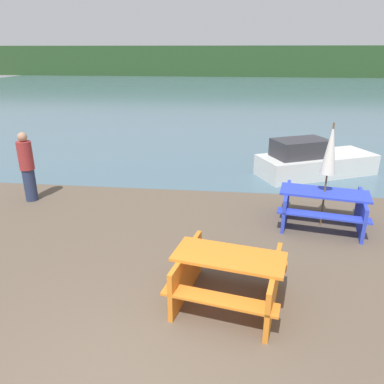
{
  "coord_description": "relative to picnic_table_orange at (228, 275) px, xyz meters",
  "views": [
    {
      "loc": [
        1.15,
        -2.83,
        3.55
      ],
      "look_at": [
        0.34,
        4.17,
        0.85
      ],
      "focal_mm": 35.0,
      "sensor_mm": 36.0,
      "label": 1
    }
  ],
  "objects": [
    {
      "name": "person",
      "position": [
        -4.99,
        3.52,
        0.39
      ],
      "size": [
        0.34,
        0.34,
        1.72
      ],
      "color": "#283351",
      "rests_on": "ground_plane"
    },
    {
      "name": "umbrella_white",
      "position": [
        1.93,
        2.89,
        1.2
      ],
      "size": [
        0.3,
        0.3,
        2.21
      ],
      "color": "brown",
      "rests_on": "ground_plane"
    },
    {
      "name": "boat",
      "position": [
        2.36,
        6.4,
        -0.05
      ],
      "size": [
        3.73,
        2.67,
        1.12
      ],
      "rotation": [
        0.0,
        0.0,
        0.44
      ],
      "color": "silver",
      "rests_on": "water"
    },
    {
      "name": "picnic_table_orange",
      "position": [
        0.0,
        0.0,
        0.0
      ],
      "size": [
        1.83,
        1.67,
        0.8
      ],
      "rotation": [
        0.0,
        0.0,
        -0.2
      ],
      "color": "orange",
      "rests_on": "ground_plane"
    },
    {
      "name": "picnic_table_blue",
      "position": [
        1.93,
        2.89,
        -0.01
      ],
      "size": [
        2.02,
        1.69,
        0.76
      ],
      "rotation": [
        0.0,
        0.0,
        -0.19
      ],
      "color": "blue",
      "rests_on": "ground_plane"
    },
    {
      "name": "far_treeline",
      "position": [
        -1.15,
        49.64,
        1.53
      ],
      "size": [
        80.0,
        1.6,
        4.0
      ],
      "color": "#284723",
      "rests_on": "water"
    },
    {
      "name": "water",
      "position": [
        -1.15,
        29.64,
        -0.47
      ],
      "size": [
        60.0,
        50.0,
        0.0
      ],
      "color": "slate",
      "rests_on": "ground_plane"
    }
  ]
}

